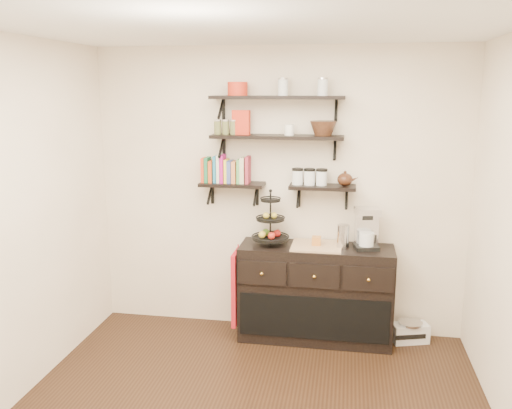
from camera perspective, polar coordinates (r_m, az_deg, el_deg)
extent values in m
cube|color=white|center=(3.34, -1.53, 18.77)|extent=(3.50, 3.50, 0.02)
cube|color=white|center=(5.14, 2.37, 1.31)|extent=(3.50, 0.02, 2.70)
cube|color=black|center=(4.91, 2.25, 11.20)|extent=(1.20, 0.27, 0.03)
cube|color=black|center=(5.13, -3.43, 9.95)|extent=(0.02, 0.03, 0.20)
cube|color=black|center=(5.00, 8.43, 9.78)|extent=(0.02, 0.03, 0.20)
cube|color=black|center=(4.93, 2.22, 7.14)|extent=(1.20, 0.27, 0.03)
cube|color=black|center=(5.15, -3.39, 6.05)|extent=(0.02, 0.03, 0.20)
cube|color=black|center=(5.02, 8.31, 5.79)|extent=(0.02, 0.03, 0.20)
cube|color=black|center=(5.07, -2.52, 2.14)|extent=(0.60, 0.25, 0.03)
cube|color=black|center=(5.25, -4.60, 1.18)|extent=(0.02, 0.03, 0.20)
cube|color=black|center=(5.16, 0.14, 1.03)|extent=(0.03, 0.03, 0.20)
cube|color=black|center=(4.96, 7.00, 1.85)|extent=(0.60, 0.25, 0.03)
cube|color=black|center=(5.11, 4.57, 0.88)|extent=(0.03, 0.03, 0.20)
cube|color=black|center=(5.09, 9.51, 0.70)|extent=(0.02, 0.03, 0.20)
cube|color=red|center=(5.12, -5.35, 3.50)|extent=(0.02, 0.15, 0.20)
cube|color=#1C683F|center=(5.11, -5.00, 3.71)|extent=(0.03, 0.15, 0.24)
cube|color=#CA4718|center=(5.10, -4.57, 3.54)|extent=(0.04, 0.15, 0.21)
cube|color=teal|center=(5.09, -4.18, 3.75)|extent=(0.03, 0.15, 0.25)
cube|color=beige|center=(5.08, -3.80, 3.58)|extent=(0.03, 0.15, 0.22)
cube|color=#AF147A|center=(5.07, -3.37, 3.79)|extent=(0.04, 0.15, 0.26)
cube|color=yellow|center=(5.06, -2.95, 3.61)|extent=(0.03, 0.15, 0.23)
cube|color=#3A498D|center=(5.06, -2.55, 3.44)|extent=(0.03, 0.15, 0.20)
cube|color=#C46E3F|center=(5.05, -2.10, 3.65)|extent=(0.04, 0.15, 0.24)
cube|color=#4D934E|center=(5.04, -1.66, 3.47)|extent=(0.03, 0.15, 0.21)
cube|color=#BFB890|center=(5.03, -1.25, 3.69)|extent=(0.03, 0.15, 0.25)
cube|color=maroon|center=(5.03, -0.86, 3.51)|extent=(0.02, 0.15, 0.22)
cylinder|color=silver|center=(4.97, 4.38, 2.85)|extent=(0.10, 0.10, 0.13)
cylinder|color=silver|center=(4.96, 5.65, 2.81)|extent=(0.10, 0.10, 0.13)
cylinder|color=silver|center=(4.96, 6.91, 2.77)|extent=(0.10, 0.10, 0.13)
cube|color=black|center=(5.13, 6.27, -9.25)|extent=(1.40, 0.45, 0.90)
cube|color=#A87F5D|center=(4.98, 6.39, -4.34)|extent=(0.45, 0.41, 0.02)
sphere|color=gold|center=(4.85, 0.59, -7.30)|extent=(0.04, 0.04, 0.04)
sphere|color=gold|center=(4.80, 6.15, -7.57)|extent=(0.04, 0.04, 0.04)
sphere|color=gold|center=(4.80, 11.76, -7.78)|extent=(0.04, 0.04, 0.04)
cylinder|color=black|center=(4.96, 1.53, -1.47)|extent=(0.02, 0.02, 0.50)
cylinder|color=black|center=(5.01, 1.52, -3.57)|extent=(0.34, 0.34, 0.01)
cylinder|color=black|center=(4.96, 1.53, -1.58)|extent=(0.26, 0.26, 0.02)
cylinder|color=black|center=(4.92, 1.54, 0.44)|extent=(0.18, 0.18, 0.02)
sphere|color=#B21914|center=(5.03, 2.26, -3.04)|extent=(0.07, 0.07, 0.07)
sphere|color=gold|center=(4.96, 1.08, -1.17)|extent=(0.06, 0.06, 0.06)
cube|color=#B36A29|center=(4.97, 6.38, -3.81)|extent=(0.08, 0.08, 0.08)
cube|color=black|center=(4.97, 11.50, -4.41)|extent=(0.24, 0.23, 0.04)
cube|color=silver|center=(5.00, 11.56, -2.44)|extent=(0.22, 0.12, 0.32)
cube|color=silver|center=(4.89, 11.66, -0.72)|extent=(0.24, 0.23, 0.07)
cylinder|color=silver|center=(4.93, 11.55, -3.58)|extent=(0.16, 0.16, 0.12)
cylinder|color=silver|center=(4.93, 9.14, -3.37)|extent=(0.11, 0.11, 0.22)
cube|color=#B2131C|center=(5.11, -2.08, -8.71)|extent=(0.04, 0.30, 0.70)
cube|color=silver|center=(5.37, 15.89, -12.87)|extent=(0.36, 0.25, 0.18)
cylinder|color=silver|center=(5.33, 15.95, -11.90)|extent=(0.27, 0.27, 0.02)
cube|color=black|center=(5.29, 15.99, -13.26)|extent=(0.27, 0.09, 0.04)
cube|color=red|center=(4.98, -1.58, 8.63)|extent=(0.17, 0.08, 0.22)
cylinder|color=white|center=(4.91, 3.53, 7.84)|extent=(0.09, 0.09, 0.10)
cylinder|color=red|center=(4.97, -1.95, 12.08)|extent=(0.18, 0.18, 0.12)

